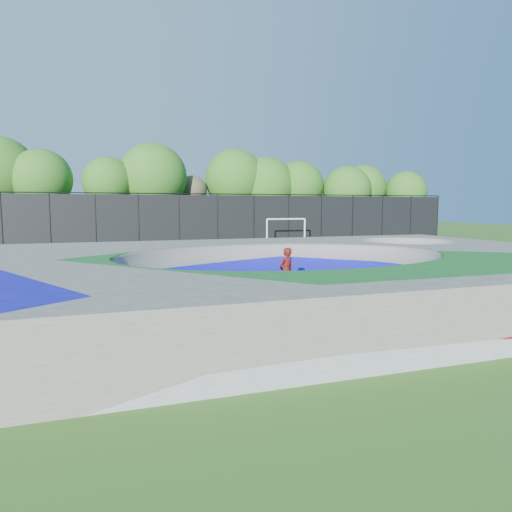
% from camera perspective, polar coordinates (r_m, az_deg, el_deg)
% --- Properties ---
extents(ground, '(120.00, 120.00, 0.00)m').
position_cam_1_polar(ground, '(15.19, 3.47, -5.30)').
color(ground, '#315E1A').
rests_on(ground, ground).
extents(skate_deck, '(22.00, 14.00, 1.50)m').
position_cam_1_polar(skate_deck, '(15.06, 3.49, -2.50)').
color(skate_deck, gray).
rests_on(skate_deck, ground).
extents(skater, '(0.72, 0.61, 1.66)m').
position_cam_1_polar(skater, '(15.30, 3.81, -2.05)').
color(skater, '#A91A0D').
rests_on(skater, ground).
extents(skateboard, '(0.81, 0.41, 0.05)m').
position_cam_1_polar(skateboard, '(15.44, 3.78, -5.02)').
color(skateboard, black).
rests_on(skateboard, ground).
extents(soccer_goal, '(3.24, 0.12, 2.14)m').
position_cam_1_polar(soccer_goal, '(34.95, 3.79, 3.66)').
color(soccer_goal, white).
rests_on(soccer_goal, ground).
extents(fence, '(48.09, 0.09, 4.04)m').
position_cam_1_polar(fence, '(35.24, -9.58, 4.61)').
color(fence, black).
rests_on(fence, ground).
extents(treeline, '(52.49, 7.13, 8.44)m').
position_cam_1_polar(treeline, '(40.14, -14.89, 9.08)').
color(treeline, '#433221').
rests_on(treeline, ground).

